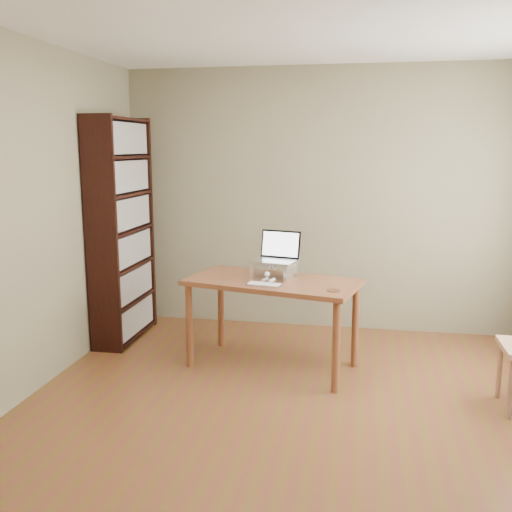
% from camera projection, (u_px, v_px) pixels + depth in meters
% --- Properties ---
extents(room, '(4.04, 4.54, 2.64)m').
position_uv_depth(room, '(302.00, 233.00, 3.50)').
color(room, brown).
rests_on(room, ground).
extents(bookshelf, '(0.30, 0.90, 2.10)m').
position_uv_depth(bookshelf, '(122.00, 230.00, 5.37)').
color(bookshelf, black).
rests_on(bookshelf, ground).
extents(desk, '(1.51, 0.99, 0.75)m').
position_uv_depth(desk, '(273.00, 291.00, 4.70)').
color(desk, brown).
rests_on(desk, ground).
extents(laptop_stand, '(0.32, 0.25, 0.13)m').
position_uv_depth(laptop_stand, '(274.00, 268.00, 4.74)').
color(laptop_stand, silver).
rests_on(laptop_stand, desk).
extents(laptop, '(0.40, 0.37, 0.25)m').
position_uv_depth(laptop, '(275.00, 253.00, 4.78)').
color(laptop, silver).
rests_on(laptop, laptop_stand).
extents(keyboard, '(0.29, 0.16, 0.02)m').
position_uv_depth(keyboard, '(264.00, 285.00, 4.47)').
color(keyboard, silver).
rests_on(keyboard, desk).
extents(coaster, '(0.10, 0.10, 0.01)m').
position_uv_depth(coaster, '(333.00, 291.00, 4.31)').
color(coaster, '#532F1C').
rests_on(coaster, desk).
extents(cat, '(0.24, 0.48, 0.15)m').
position_uv_depth(cat, '(277.00, 270.00, 4.77)').
color(cat, '#3F3732').
rests_on(cat, desk).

